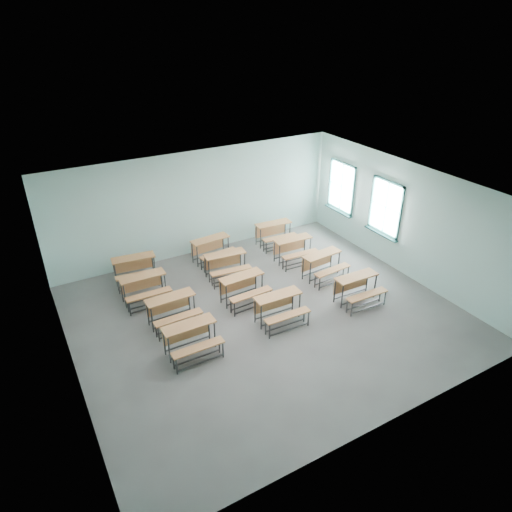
{
  "coord_description": "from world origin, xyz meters",
  "views": [
    {
      "loc": [
        -4.79,
        -7.98,
        6.7
      ],
      "look_at": [
        0.41,
        1.2,
        1.0
      ],
      "focal_mm": 32.0,
      "sensor_mm": 36.0,
      "label": 1
    }
  ],
  "objects_px": {
    "desk_unit_r1c0": "(172,307)",
    "desk_unit_r2c0": "(144,285)",
    "desk_unit_r1c1": "(244,285)",
    "desk_unit_r3c2": "(275,231)",
    "desk_unit_r1c2": "(324,262)",
    "desk_unit_r3c1": "(212,247)",
    "desk_unit_r0c2": "(358,286)",
    "desk_unit_r2c1": "(226,262)",
    "desk_unit_r3c0": "(135,266)",
    "desk_unit_r2c2": "(294,247)",
    "desk_unit_r0c0": "(191,336)",
    "desk_unit_r0c1": "(280,305)"
  },
  "relations": [
    {
      "from": "desk_unit_r0c2",
      "to": "desk_unit_r2c1",
      "type": "height_order",
      "value": "same"
    },
    {
      "from": "desk_unit_r1c1",
      "to": "desk_unit_r2c2",
      "type": "relative_size",
      "value": 1.0
    },
    {
      "from": "desk_unit_r1c0",
      "to": "desk_unit_r2c0",
      "type": "height_order",
      "value": "same"
    },
    {
      "from": "desk_unit_r2c1",
      "to": "desk_unit_r3c0",
      "type": "relative_size",
      "value": 0.99
    },
    {
      "from": "desk_unit_r0c1",
      "to": "desk_unit_r3c0",
      "type": "height_order",
      "value": "same"
    },
    {
      "from": "desk_unit_r3c0",
      "to": "desk_unit_r1c2",
      "type": "bearing_deg",
      "value": -20.71
    },
    {
      "from": "desk_unit_r0c1",
      "to": "desk_unit_r2c1",
      "type": "height_order",
      "value": "same"
    },
    {
      "from": "desk_unit_r2c0",
      "to": "desk_unit_r3c2",
      "type": "xyz_separation_m",
      "value": [
        4.62,
        1.14,
        0.0
      ]
    },
    {
      "from": "desk_unit_r0c2",
      "to": "desk_unit_r2c1",
      "type": "xyz_separation_m",
      "value": [
        -2.4,
        2.76,
        0.0
      ]
    },
    {
      "from": "desk_unit_r1c1",
      "to": "desk_unit_r2c2",
      "type": "bearing_deg",
      "value": 23.67
    },
    {
      "from": "desk_unit_r3c1",
      "to": "desk_unit_r2c2",
      "type": "bearing_deg",
      "value": -34.8
    },
    {
      "from": "desk_unit_r0c0",
      "to": "desk_unit_r1c1",
      "type": "height_order",
      "value": "same"
    },
    {
      "from": "desk_unit_r0c0",
      "to": "desk_unit_r1c0",
      "type": "xyz_separation_m",
      "value": [
        0.02,
        1.22,
        0.0
      ]
    },
    {
      "from": "desk_unit_r2c2",
      "to": "desk_unit_r3c2",
      "type": "bearing_deg",
      "value": 89.35
    },
    {
      "from": "desk_unit_r2c1",
      "to": "desk_unit_r1c2",
      "type": "bearing_deg",
      "value": -24.1
    },
    {
      "from": "desk_unit_r0c1",
      "to": "desk_unit_r3c1",
      "type": "distance_m",
      "value": 3.58
    },
    {
      "from": "desk_unit_r1c2",
      "to": "desk_unit_r2c1",
      "type": "relative_size",
      "value": 1.0
    },
    {
      "from": "desk_unit_r2c0",
      "to": "desk_unit_r2c1",
      "type": "relative_size",
      "value": 0.95
    },
    {
      "from": "desk_unit_r0c0",
      "to": "desk_unit_r1c2",
      "type": "distance_m",
      "value": 4.63
    },
    {
      "from": "desk_unit_r3c2",
      "to": "desk_unit_r2c2",
      "type": "bearing_deg",
      "value": -90.1
    },
    {
      "from": "desk_unit_r0c0",
      "to": "desk_unit_r2c0",
      "type": "height_order",
      "value": "same"
    },
    {
      "from": "desk_unit_r1c0",
      "to": "desk_unit_r2c2",
      "type": "xyz_separation_m",
      "value": [
        4.27,
        1.19,
        0.0
      ]
    },
    {
      "from": "desk_unit_r3c1",
      "to": "desk_unit_r2c0",
      "type": "bearing_deg",
      "value": -160.55
    },
    {
      "from": "desk_unit_r1c2",
      "to": "desk_unit_r3c1",
      "type": "relative_size",
      "value": 1.0
    },
    {
      "from": "desk_unit_r1c2",
      "to": "desk_unit_r2c1",
      "type": "height_order",
      "value": "same"
    },
    {
      "from": "desk_unit_r0c1",
      "to": "desk_unit_r2c1",
      "type": "xyz_separation_m",
      "value": [
        -0.18,
        2.51,
        0.0
      ]
    },
    {
      "from": "desk_unit_r0c1",
      "to": "desk_unit_r3c0",
      "type": "xyz_separation_m",
      "value": [
        -2.48,
        3.56,
        0.0
      ]
    },
    {
      "from": "desk_unit_r1c1",
      "to": "desk_unit_r1c2",
      "type": "height_order",
      "value": "same"
    },
    {
      "from": "desk_unit_r2c1",
      "to": "desk_unit_r3c2",
      "type": "relative_size",
      "value": 1.02
    },
    {
      "from": "desk_unit_r0c0",
      "to": "desk_unit_r0c1",
      "type": "xyz_separation_m",
      "value": [
        2.29,
        0.04,
        0.0
      ]
    },
    {
      "from": "desk_unit_r0c1",
      "to": "desk_unit_r3c2",
      "type": "relative_size",
      "value": 0.98
    },
    {
      "from": "desk_unit_r1c0",
      "to": "desk_unit_r0c0",
      "type": "bearing_deg",
      "value": -92.22
    },
    {
      "from": "desk_unit_r0c2",
      "to": "desk_unit_r1c1",
      "type": "height_order",
      "value": "same"
    },
    {
      "from": "desk_unit_r0c0",
      "to": "desk_unit_r1c1",
      "type": "xyz_separation_m",
      "value": [
        1.95,
        1.25,
        0.0
      ]
    },
    {
      "from": "desk_unit_r0c2",
      "to": "desk_unit_r2c1",
      "type": "bearing_deg",
      "value": 132.53
    },
    {
      "from": "desk_unit_r0c0",
      "to": "desk_unit_r0c2",
      "type": "height_order",
      "value": "same"
    },
    {
      "from": "desk_unit_r1c2",
      "to": "desk_unit_r2c2",
      "type": "height_order",
      "value": "same"
    },
    {
      "from": "desk_unit_r0c2",
      "to": "desk_unit_r1c2",
      "type": "distance_m",
      "value": 1.41
    },
    {
      "from": "desk_unit_r0c0",
      "to": "desk_unit_r2c0",
      "type": "xyz_separation_m",
      "value": [
        -0.26,
        2.51,
        0.0
      ]
    },
    {
      "from": "desk_unit_r3c0",
      "to": "desk_unit_r2c1",
      "type": "bearing_deg",
      "value": -18.09
    },
    {
      "from": "desk_unit_r0c1",
      "to": "desk_unit_r1c0",
      "type": "distance_m",
      "value": 2.56
    },
    {
      "from": "desk_unit_r0c0",
      "to": "desk_unit_r1c2",
      "type": "bearing_deg",
      "value": 14.76
    },
    {
      "from": "desk_unit_r0c0",
      "to": "desk_unit_r1c2",
      "type": "relative_size",
      "value": 0.95
    },
    {
      "from": "desk_unit_r1c1",
      "to": "desk_unit_r3c2",
      "type": "distance_m",
      "value": 3.4
    },
    {
      "from": "desk_unit_r0c2",
      "to": "desk_unit_r3c2",
      "type": "height_order",
      "value": "same"
    },
    {
      "from": "desk_unit_r1c1",
      "to": "desk_unit_r3c0",
      "type": "distance_m",
      "value": 3.18
    },
    {
      "from": "desk_unit_r1c2",
      "to": "desk_unit_r3c1",
      "type": "distance_m",
      "value": 3.34
    },
    {
      "from": "desk_unit_r2c0",
      "to": "desk_unit_r2c1",
      "type": "height_order",
      "value": "same"
    },
    {
      "from": "desk_unit_r0c0",
      "to": "desk_unit_r2c2",
      "type": "xyz_separation_m",
      "value": [
        4.29,
        2.4,
        0.0
      ]
    },
    {
      "from": "desk_unit_r0c0",
      "to": "desk_unit_r3c0",
      "type": "distance_m",
      "value": 3.6
    }
  ]
}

